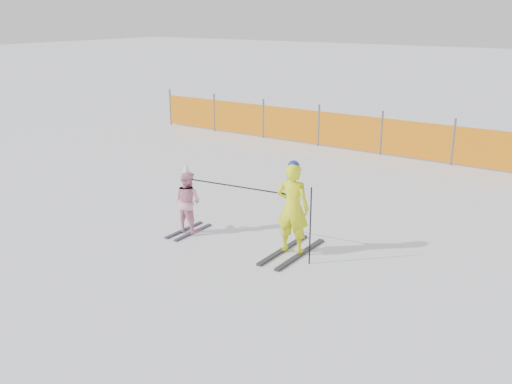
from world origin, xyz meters
TOP-DOWN VIEW (x-y plane):
  - ground at (0.00, 0.00)m, footprint 120.00×120.00m
  - adult at (0.65, 0.62)m, footprint 0.62×1.50m
  - child at (-1.43, 0.37)m, footprint 0.57×0.99m
  - ski_poles at (0.23, 0.47)m, footprint 2.42×0.25m
  - safety_fence at (-1.08, 7.97)m, footprint 15.72×0.06m

SIDE VIEW (x-z plane):
  - ground at x=0.00m, z-range 0.00..0.00m
  - safety_fence at x=-1.08m, z-range -0.07..1.18m
  - child at x=-1.43m, z-range -0.06..1.27m
  - adult at x=0.65m, z-range -0.01..1.61m
  - ski_poles at x=0.23m, z-range 0.22..1.52m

